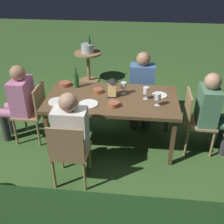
{
  "coord_description": "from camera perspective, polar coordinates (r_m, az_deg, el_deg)",
  "views": [
    {
      "loc": [
        -0.34,
        3.21,
        2.44
      ],
      "look_at": [
        0.0,
        0.0,
        0.52
      ],
      "focal_mm": 43.63,
      "sensor_mm": 36.0,
      "label": 1
    }
  ],
  "objects": [
    {
      "name": "bowl_bread",
      "position": [
        4.02,
        -9.86,
        5.82
      ],
      "size": [
        0.16,
        0.16,
        0.05
      ],
      "color": "#9E5138",
      "rests_on": "dining_table"
    },
    {
      "name": "plate_a",
      "position": [
        3.48,
        -4.93,
        1.69
      ],
      "size": [
        0.24,
        0.24,
        0.01
      ],
      "primitive_type": "cylinder",
      "color": "white",
      "rests_on": "dining_table"
    },
    {
      "name": "ground_plane",
      "position": [
        4.04,
        -0.0,
        -6.39
      ],
      "size": [
        16.0,
        16.0,
        0.0
      ],
      "primitive_type": "plane",
      "color": "#385B28"
    },
    {
      "name": "person_in_pink",
      "position": [
        4.03,
        -19.04,
        2.41
      ],
      "size": [
        0.48,
        0.38,
        1.15
      ],
      "color": "#C675A3",
      "rests_on": "ground"
    },
    {
      "name": "chair_side_right_b",
      "position": [
        3.14,
        -8.92,
        -8.12
      ],
      "size": [
        0.42,
        0.4,
        0.87
      ],
      "color": "#9E7A51",
      "rests_on": "ground"
    },
    {
      "name": "ice_bucket",
      "position": [
        5.71,
        -5.13,
        13.28
      ],
      "size": [
        0.26,
        0.26,
        0.34
      ],
      "color": "#B2B7BF",
      "rests_on": "side_table"
    },
    {
      "name": "lantern_centerpiece",
      "position": [
        3.61,
        0.15,
        5.45
      ],
      "size": [
        0.15,
        0.15,
        0.27
      ],
      "color": "black",
      "rests_on": "dining_table"
    },
    {
      "name": "person_in_cream",
      "position": [
        3.2,
        -8.31,
        -3.83
      ],
      "size": [
        0.38,
        0.47,
        1.15
      ],
      "color": "white",
      "rests_on": "ground"
    },
    {
      "name": "wine_glass_c",
      "position": [
        3.45,
        9.56,
        3.09
      ],
      "size": [
        0.08,
        0.08,
        0.17
      ],
      "color": "silver",
      "rests_on": "dining_table"
    },
    {
      "name": "wine_glass_a",
      "position": [
        3.58,
        7.15,
        4.42
      ],
      "size": [
        0.08,
        0.08,
        0.17
      ],
      "color": "silver",
      "rests_on": "dining_table"
    },
    {
      "name": "person_in_blue",
      "position": [
        4.26,
        6.25,
        5.54
      ],
      "size": [
        0.38,
        0.47,
        1.15
      ],
      "color": "#426699",
      "rests_on": "ground"
    },
    {
      "name": "chair_head_far",
      "position": [
        4.03,
        -16.14,
        0.4
      ],
      "size": [
        0.4,
        0.42,
        0.87
      ],
      "color": "#9E7A51",
      "rests_on": "ground"
    },
    {
      "name": "chair_side_left_a",
      "position": [
        4.5,
        6.17,
        4.84
      ],
      "size": [
        0.42,
        0.4,
        0.87
      ],
      "color": "#9E7A51",
      "rests_on": "ground"
    },
    {
      "name": "dining_table",
      "position": [
        3.67,
        -0.0,
        2.27
      ],
      "size": [
        1.76,
        0.92,
        0.75
      ],
      "color": "brown",
      "rests_on": "ground"
    },
    {
      "name": "bowl_olives",
      "position": [
        3.76,
        -2.98,
        4.48
      ],
      "size": [
        0.13,
        0.13,
        0.06
      ],
      "color": "#9E5138",
      "rests_on": "dining_table"
    },
    {
      "name": "green_bottle_on_table",
      "position": [
        3.92,
        -7.49,
        6.65
      ],
      "size": [
        0.07,
        0.07,
        0.29
      ],
      "color": "#195128",
      "rests_on": "dining_table"
    },
    {
      "name": "chair_head_near",
      "position": [
        3.83,
        16.99,
        -1.37
      ],
      "size": [
        0.4,
        0.42,
        0.87
      ],
      "color": "#9E7A51",
      "rests_on": "ground"
    },
    {
      "name": "plate_b",
      "position": [
        3.59,
        -11.25,
        2.15
      ],
      "size": [
        0.25,
        0.25,
        0.01
      ],
      "primitive_type": "cylinder",
      "color": "silver",
      "rests_on": "dining_table"
    },
    {
      "name": "wine_glass_b",
      "position": [
        3.7,
        2.46,
        5.49
      ],
      "size": [
        0.08,
        0.08,
        0.17
      ],
      "color": "silver",
      "rests_on": "dining_table"
    },
    {
      "name": "person_in_green",
      "position": [
        3.8,
        20.21,
        0.42
      ],
      "size": [
        0.48,
        0.38,
        1.15
      ],
      "color": "#4C7A5B",
      "rests_on": "ground"
    },
    {
      "name": "plate_c",
      "position": [
        3.74,
        9.94,
        3.49
      ],
      "size": [
        0.2,
        0.2,
        0.01
      ],
      "primitive_type": "cylinder",
      "color": "white",
      "rests_on": "dining_table"
    },
    {
      "name": "side_table",
      "position": [
        5.81,
        -5.01,
        10.37
      ],
      "size": [
        0.55,
        0.55,
        0.64
      ],
      "color": "#937047",
      "rests_on": "ground"
    },
    {
      "name": "bowl_salad",
      "position": [
        3.42,
        0.38,
        1.69
      ],
      "size": [
        0.14,
        0.14,
        0.06
      ],
      "color": "#9E5138",
      "rests_on": "dining_table"
    }
  ]
}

